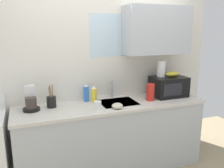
{
  "coord_description": "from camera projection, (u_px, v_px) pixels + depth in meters",
  "views": [
    {
      "loc": [
        -1.0,
        -2.65,
        1.82
      ],
      "look_at": [
        0.0,
        0.0,
        1.15
      ],
      "focal_mm": 38.09,
      "sensor_mm": 36.0,
      "label": 1
    }
  ],
  "objects": [
    {
      "name": "kitchen_wall_assembly",
      "position": [
        112.0,
        64.0,
        3.19
      ],
      "size": [
        3.14,
        0.42,
        2.5
      ],
      "color": "silver",
      "rests_on": "ground"
    },
    {
      "name": "counter_unit",
      "position": [
        112.0,
        136.0,
        3.07
      ],
      "size": [
        2.37,
        0.63,
        0.9
      ],
      "color": "#B2B7BC",
      "rests_on": "ground"
    },
    {
      "name": "sink_faucet",
      "position": [
        112.0,
        89.0,
        3.19
      ],
      "size": [
        0.03,
        0.03,
        0.23
      ],
      "primitive_type": "cylinder",
      "color": "#B2B5BA",
      "rests_on": "counter_unit"
    },
    {
      "name": "microwave",
      "position": [
        169.0,
        86.0,
        3.27
      ],
      "size": [
        0.46,
        0.35,
        0.27
      ],
      "color": "black",
      "rests_on": "counter_unit"
    },
    {
      "name": "banana_bunch",
      "position": [
        172.0,
        74.0,
        3.25
      ],
      "size": [
        0.2,
        0.11,
        0.07
      ],
      "primitive_type": "ellipsoid",
      "color": "gold",
      "rests_on": "microwave"
    },
    {
      "name": "paper_towel_roll",
      "position": [
        161.0,
        69.0,
        3.23
      ],
      "size": [
        0.11,
        0.11,
        0.22
      ],
      "primitive_type": "cylinder",
      "color": "white",
      "rests_on": "microwave"
    },
    {
      "name": "coffee_maker",
      "position": [
        31.0,
        101.0,
        2.71
      ],
      "size": [
        0.19,
        0.21,
        0.28
      ],
      "color": "black",
      "rests_on": "counter_unit"
    },
    {
      "name": "dish_soap_bottle_yellow",
      "position": [
        94.0,
        94.0,
        3.01
      ],
      "size": [
        0.07,
        0.07,
        0.21
      ],
      "color": "yellow",
      "rests_on": "counter_unit"
    },
    {
      "name": "dish_soap_bottle_blue",
      "position": [
        86.0,
        93.0,
        3.03
      ],
      "size": [
        0.07,
        0.07,
        0.23
      ],
      "color": "blue",
      "rests_on": "counter_unit"
    },
    {
      "name": "cereal_canister",
      "position": [
        150.0,
        92.0,
        3.07
      ],
      "size": [
        0.1,
        0.1,
        0.22
      ],
      "primitive_type": "cylinder",
      "color": "red",
      "rests_on": "counter_unit"
    },
    {
      "name": "mug_white",
      "position": [
        98.0,
        105.0,
        2.75
      ],
      "size": [
        0.08,
        0.08,
        0.09
      ],
      "primitive_type": "cylinder",
      "color": "white",
      "rests_on": "counter_unit"
    },
    {
      "name": "utensil_crock",
      "position": [
        51.0,
        102.0,
        2.81
      ],
      "size": [
        0.11,
        0.11,
        0.28
      ],
      "color": "black",
      "rests_on": "counter_unit"
    },
    {
      "name": "small_bowl",
      "position": [
        117.0,
        106.0,
        2.77
      ],
      "size": [
        0.13,
        0.13,
        0.06
      ],
      "primitive_type": "ellipsoid",
      "color": "beige",
      "rests_on": "counter_unit"
    }
  ]
}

